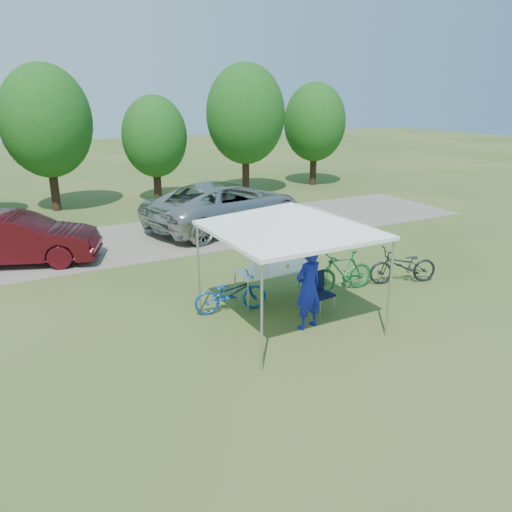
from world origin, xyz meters
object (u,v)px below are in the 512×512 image
at_px(folding_chair, 319,288).
at_px(cyclist, 308,287).
at_px(bike_green, 342,272).
at_px(sedan, 17,239).
at_px(minivan, 225,205).
at_px(cooler, 259,266).
at_px(bike_blue, 231,293).
at_px(folding_table, 275,270).
at_px(bike_dark, 403,266).

xyz_separation_m(folding_chair, cyclist, (-0.72, -0.61, 0.37)).
height_order(bike_green, sedan, sedan).
bearing_deg(minivan, cooler, 145.73).
bearing_deg(bike_blue, cyclist, -135.20).
distance_m(cooler, cyclist, 1.69).
bearing_deg(minivan, cyclist, 150.94).
bearing_deg(folding_table, bike_blue, -174.14).
bearing_deg(cyclist, bike_green, -155.48).
distance_m(folding_chair, cyclist, 1.01).
bearing_deg(minivan, folding_table, 149.12).
relative_size(folding_chair, cyclist, 0.51).
distance_m(bike_blue, minivan, 7.69).
bearing_deg(bike_green, cooler, -94.55).
xyz_separation_m(cooler, bike_dark, (4.04, -0.64, -0.47)).
distance_m(cooler, sedan, 7.71).
relative_size(cooler, bike_dark, 0.23).
xyz_separation_m(folding_chair, bike_blue, (-1.82, 0.93, -0.10)).
height_order(bike_blue, bike_green, bike_green).
distance_m(cooler, bike_dark, 4.11).
bearing_deg(cyclist, minivan, -112.89).
relative_size(cyclist, minivan, 0.30).
bearing_deg(bike_blue, minivan, -14.84).
bearing_deg(cyclist, cooler, -90.01).
distance_m(folding_table, folding_chair, 1.22).
bearing_deg(sedan, bike_blue, -125.76).
distance_m(cooler, minivan, 7.26).
bearing_deg(minivan, sedan, 81.57).
bearing_deg(folding_table, cooler, -180.00).
relative_size(folding_table, folding_chair, 2.08).
bearing_deg(minivan, folding_chair, 154.92).
height_order(bike_green, minivan, minivan).
bearing_deg(cooler, folding_table, 0.00).
bearing_deg(bike_dark, sedan, -107.71).
xyz_separation_m(folding_chair, minivan, (1.29, 7.95, 0.33)).
bearing_deg(minivan, bike_dark, 177.19).
bearing_deg(bike_dark, cyclist, -55.99).
bearing_deg(bike_blue, cooler, -71.89).
bearing_deg(cyclist, folding_table, -105.13).
distance_m(folding_chair, bike_blue, 2.05).
bearing_deg(bike_dark, minivan, -148.30).
distance_m(cyclist, sedan, 9.22).
bearing_deg(cooler, folding_chair, -46.71).
xyz_separation_m(bike_dark, sedan, (-8.94, 6.59, 0.29)).
height_order(folding_chair, cyclist, cyclist).
height_order(bike_blue, sedan, sedan).
bearing_deg(cooler, cyclist, -80.36).
distance_m(folding_table, bike_green, 1.84).
xyz_separation_m(folding_table, bike_green, (1.80, -0.34, -0.23)).
distance_m(bike_blue, bike_green, 3.07).
height_order(cooler, minivan, minivan).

